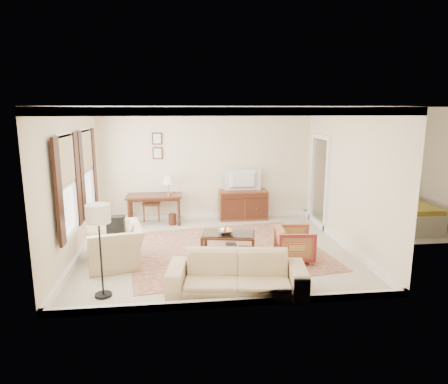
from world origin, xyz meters
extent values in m
cube|color=beige|center=(0.00, 0.00, 0.00)|extent=(5.50, 5.00, 0.01)
cube|color=white|center=(0.00, 0.00, 2.90)|extent=(5.50, 5.00, 0.01)
cube|color=#F7E9C9|center=(0.00, 2.50, 1.45)|extent=(5.50, 0.01, 2.90)
cube|color=#F7E9C9|center=(0.00, -2.50, 1.45)|extent=(5.50, 0.01, 2.90)
cube|color=#F7E9C9|center=(-2.75, 0.00, 1.45)|extent=(0.01, 5.00, 2.90)
cube|color=#F7E9C9|center=(2.75, 0.00, 1.45)|extent=(0.01, 5.00, 2.90)
cube|color=beige|center=(4.25, 1.15, 0.00)|extent=(3.00, 2.70, 0.01)
cube|color=#F7E9C9|center=(5.75, 1.15, 1.45)|extent=(0.01, 2.70, 2.90)
cube|color=maroon|center=(0.19, -0.08, 0.01)|extent=(4.25, 3.78, 0.01)
cube|color=#462014|center=(-1.35, 2.06, 0.72)|extent=(1.37, 0.68, 0.05)
cylinder|color=#462014|center=(-1.96, 1.80, 0.35)|extent=(0.07, 0.07, 0.70)
cylinder|color=#462014|center=(-0.75, 1.80, 0.35)|extent=(0.07, 0.07, 0.70)
cylinder|color=#462014|center=(-1.96, 2.32, 0.35)|extent=(0.07, 0.07, 0.70)
cylinder|color=#462014|center=(-0.75, 2.32, 0.35)|extent=(0.07, 0.07, 0.70)
cube|color=brown|center=(0.93, 2.23, 0.39)|extent=(1.26, 0.48, 0.77)
imported|color=black|center=(0.93, 2.21, 1.23)|extent=(0.91, 0.52, 0.12)
cube|color=#462014|center=(0.22, -0.31, 0.40)|extent=(1.14, 0.80, 0.04)
cube|color=silver|center=(0.22, -0.31, 0.44)|extent=(1.07, 0.73, 0.01)
cube|color=silver|center=(0.22, -0.31, 0.15)|extent=(1.05, 0.71, 0.02)
cube|color=#462014|center=(-0.32, -0.48, 0.20)|extent=(0.07, 0.07, 0.40)
cube|color=#462014|center=(0.65, -0.67, 0.20)|extent=(0.07, 0.07, 0.40)
cube|color=#462014|center=(-0.21, 0.06, 0.20)|extent=(0.07, 0.07, 0.40)
cube|color=#462014|center=(0.75, -0.13, 0.20)|extent=(0.07, 0.07, 0.40)
imported|color=silver|center=(0.15, -0.32, 0.50)|extent=(0.42, 0.42, 0.10)
imported|color=brown|center=(0.17, -0.21, 0.17)|extent=(0.28, 0.04, 0.38)
imported|color=brown|center=(0.42, -0.47, 0.17)|extent=(0.28, 0.06, 0.38)
imported|color=maroon|center=(1.44, -0.78, 0.36)|extent=(0.72, 0.76, 0.72)
imported|color=tan|center=(-1.95, -0.57, 0.50)|extent=(0.98, 1.27, 0.99)
cube|color=black|center=(-1.92, -0.54, 0.75)|extent=(0.23, 0.32, 0.40)
imported|color=tan|center=(0.13, -2.02, 0.42)|extent=(2.23, 0.94, 0.85)
cylinder|color=black|center=(-1.96, -1.90, 0.02)|extent=(0.26, 0.26, 0.04)
cylinder|color=black|center=(-1.96, -1.90, 0.63)|extent=(0.03, 0.03, 1.23)
cylinder|color=silver|center=(-1.96, -1.90, 1.33)|extent=(0.36, 0.36, 0.28)
camera|label=1|loc=(-0.76, -7.84, 2.87)|focal=32.00mm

